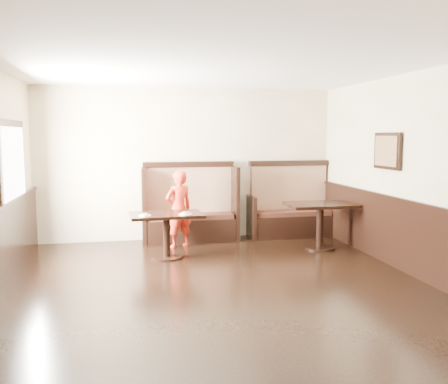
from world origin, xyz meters
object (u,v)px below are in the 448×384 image
object	(u,v)px
table_main	(166,224)
child	(179,209)
table_neighbor	(320,215)
booth_main	(190,212)
booth_neighbor	(290,211)

from	to	relation	value
table_main	child	size ratio (longest dim) A/B	0.87
table_neighbor	child	size ratio (longest dim) A/B	0.85
booth_main	table_neighbor	size ratio (longest dim) A/B	1.53
booth_neighbor	table_neighbor	bearing A→B (deg)	-82.30
booth_neighbor	booth_main	bearing A→B (deg)	179.95
booth_main	booth_neighbor	xyz separation A→B (m)	(1.95, -0.00, -0.05)
booth_neighbor	child	bearing A→B (deg)	-167.31
booth_neighbor	table_neighbor	xyz separation A→B (m)	(0.15, -1.08, 0.10)
table_main	table_neighbor	bearing A→B (deg)	-0.34
child	booth_main	bearing A→B (deg)	-138.78
table_neighbor	booth_neighbor	bearing A→B (deg)	99.19
booth_neighbor	table_main	size ratio (longest dim) A/B	1.42
booth_neighbor	table_neighbor	size ratio (longest dim) A/B	1.44
booth_neighbor	table_neighbor	distance (m)	1.10
booth_main	table_neighbor	world-z (taller)	booth_main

